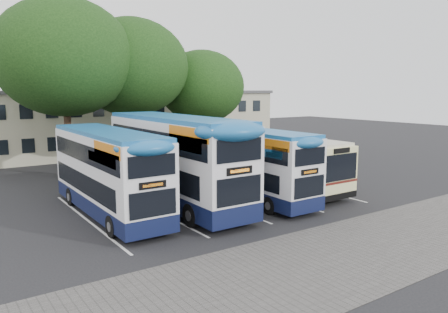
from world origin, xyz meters
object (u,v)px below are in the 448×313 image
at_px(tree_left, 64,58).
at_px(bus_dd_mid, 175,157).
at_px(bus_dd_left, 108,169).
at_px(bus_single, 272,158).
at_px(lamp_post, 211,102).
at_px(tree_right, 202,87).
at_px(tree_mid, 131,67).
at_px(bus_dd_right, 248,161).

xyz_separation_m(tree_left, bus_dd_mid, (2.58, -11.43, -5.82)).
bearing_deg(bus_dd_left, bus_dd_mid, -3.14).
xyz_separation_m(tree_left, bus_single, (9.94, -10.89, -6.61)).
xyz_separation_m(lamp_post, tree_right, (-2.55, -2.48, 1.45)).
relative_size(lamp_post, bus_dd_mid, 0.78).
relative_size(tree_mid, tree_right, 1.22).
xyz_separation_m(lamp_post, bus_dd_right, (-7.75, -15.93, -2.84)).
bearing_deg(tree_left, tree_mid, 8.60).
bearing_deg(lamp_post, bus_dd_right, -115.93).
bearing_deg(bus_dd_right, tree_right, 68.87).
distance_m(tree_mid, bus_dd_left, 14.76).
bearing_deg(tree_right, bus_dd_right, -111.13).
relative_size(lamp_post, bus_dd_left, 0.88).
relative_size(lamp_post, tree_left, 0.72).
height_order(bus_dd_left, bus_dd_right, bus_dd_left).
bearing_deg(lamp_post, bus_dd_left, -136.68).
bearing_deg(bus_dd_right, tree_left, 118.06).
height_order(tree_left, bus_dd_mid, tree_left).
xyz_separation_m(lamp_post, bus_dd_left, (-15.51, -14.63, -2.72)).
height_order(tree_right, bus_dd_mid, tree_right).
bearing_deg(tree_left, bus_dd_right, -61.94).
bearing_deg(bus_single, bus_dd_mid, -175.78).
distance_m(tree_left, bus_dd_mid, 13.08).
xyz_separation_m(tree_left, tree_right, (11.88, 0.92, -1.98)).
bearing_deg(bus_dd_left, bus_single, 1.78).
distance_m(tree_left, bus_single, 16.16).
bearing_deg(tree_right, bus_dd_left, -136.85).
relative_size(tree_right, bus_dd_left, 0.94).
bearing_deg(tree_left, bus_dd_mid, -77.30).
bearing_deg(tree_left, bus_dd_left, -95.51).
bearing_deg(bus_dd_right, bus_dd_mid, 164.96).
bearing_deg(bus_dd_mid, bus_single, 4.22).
xyz_separation_m(tree_mid, bus_single, (4.63, -11.69, -6.14)).
height_order(tree_left, tree_mid, tree_left).
xyz_separation_m(tree_mid, tree_right, (6.58, 0.12, -1.50)).
relative_size(lamp_post, bus_dd_right, 0.93).
relative_size(bus_dd_left, bus_single, 0.92).
bearing_deg(tree_mid, tree_left, -171.40).
xyz_separation_m(lamp_post, tree_mid, (-9.12, -2.60, 2.95)).
relative_size(bus_dd_left, bus_dd_right, 1.05).
distance_m(bus_dd_mid, bus_single, 7.43).
xyz_separation_m(tree_right, bus_dd_right, (-5.20, -13.46, -4.29)).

